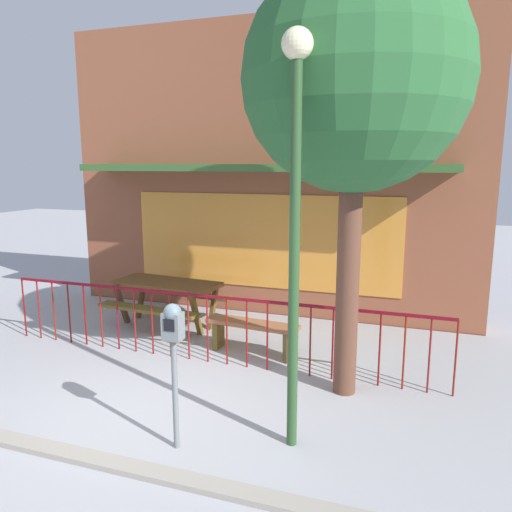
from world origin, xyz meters
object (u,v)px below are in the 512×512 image
picnic_table_left (167,291)px  parking_meter_far (173,338)px  patio_bench (252,330)px  street_tree (355,80)px  street_lamp (295,186)px

picnic_table_left → parking_meter_far: size_ratio=1.31×
picnic_table_left → patio_bench: size_ratio=1.34×
street_tree → street_lamp: bearing=-103.5°
patio_bench → parking_meter_far: 2.64m
patio_bench → parking_meter_far: (0.10, -2.52, 0.78)m
street_tree → street_lamp: 1.73m
parking_meter_far → street_lamp: size_ratio=0.38×
patio_bench → street_lamp: (1.15, -2.09, 2.19)m
patio_bench → street_lamp: bearing=-61.2°
picnic_table_left → patio_bench: picnic_table_left is taller
picnic_table_left → parking_meter_far: parking_meter_far is taller
patio_bench → street_tree: street_tree is taller
picnic_table_left → patio_bench: bearing=-21.5°
picnic_table_left → street_lamp: bearing=-43.6°
parking_meter_far → street_lamp: street_lamp is taller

